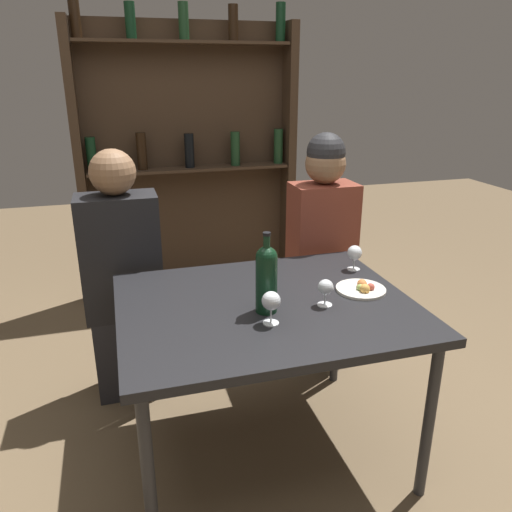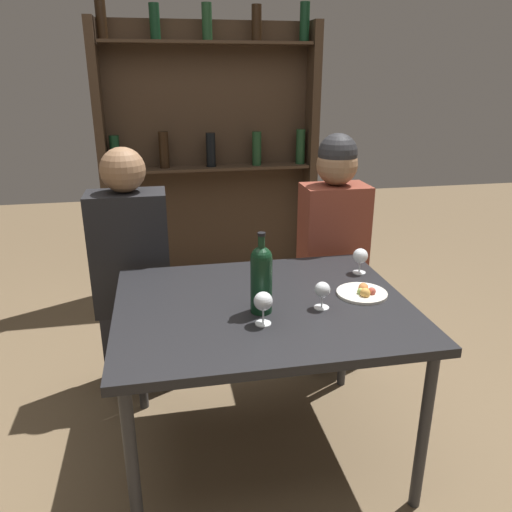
% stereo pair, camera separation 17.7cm
% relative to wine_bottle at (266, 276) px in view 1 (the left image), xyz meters
% --- Properties ---
extents(ground_plane, '(10.00, 10.00, 0.00)m').
position_rel_wine_bottle_xyz_m(ground_plane, '(0.02, 0.07, -0.88)').
color(ground_plane, brown).
extents(dining_table, '(1.17, 0.95, 0.73)m').
position_rel_wine_bottle_xyz_m(dining_table, '(0.02, 0.07, -0.21)').
color(dining_table, black).
rests_on(dining_table, ground_plane).
extents(wine_rack_wall, '(1.57, 0.21, 2.05)m').
position_rel_wine_bottle_xyz_m(wine_rack_wall, '(0.02, 1.98, 0.17)').
color(wine_rack_wall, '#38281C').
rests_on(wine_rack_wall, ground_plane).
extents(wine_bottle, '(0.08, 0.08, 0.32)m').
position_rel_wine_bottle_xyz_m(wine_bottle, '(0.00, 0.00, 0.00)').
color(wine_bottle, black).
rests_on(wine_bottle, dining_table).
extents(wine_glass_0, '(0.06, 0.06, 0.11)m').
position_rel_wine_bottle_xyz_m(wine_glass_0, '(0.24, -0.02, -0.07)').
color(wine_glass_0, silver).
rests_on(wine_glass_0, dining_table).
extents(wine_glass_1, '(0.07, 0.07, 0.13)m').
position_rel_wine_bottle_xyz_m(wine_glass_1, '(-0.01, -0.10, -0.06)').
color(wine_glass_1, silver).
rests_on(wine_glass_1, dining_table).
extents(wine_glass_2, '(0.07, 0.07, 0.12)m').
position_rel_wine_bottle_xyz_m(wine_glass_2, '(0.53, 0.30, -0.07)').
color(wine_glass_2, silver).
rests_on(wine_glass_2, dining_table).
extents(food_plate_0, '(0.21, 0.21, 0.05)m').
position_rel_wine_bottle_xyz_m(food_plate_0, '(0.45, 0.07, -0.13)').
color(food_plate_0, silver).
rests_on(food_plate_0, dining_table).
extents(seated_person_left, '(0.38, 0.22, 1.28)m').
position_rel_wine_bottle_xyz_m(seated_person_left, '(-0.52, 0.71, -0.27)').
color(seated_person_left, '#26262B').
rests_on(seated_person_left, ground_plane).
extents(seated_person_right, '(0.34, 0.22, 1.32)m').
position_rel_wine_bottle_xyz_m(seated_person_right, '(0.54, 0.71, -0.21)').
color(seated_person_right, '#26262B').
rests_on(seated_person_right, ground_plane).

